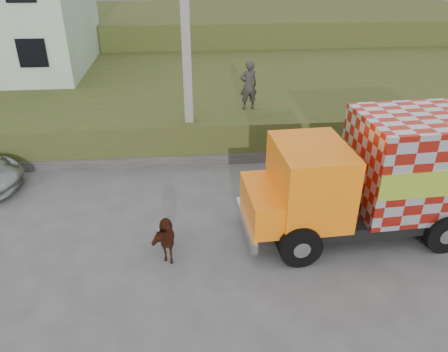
{
  "coord_description": "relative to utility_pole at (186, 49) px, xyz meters",
  "views": [
    {
      "loc": [
        -1.07,
        -10.4,
        7.32
      ],
      "look_at": [
        -0.08,
        0.66,
        1.3
      ],
      "focal_mm": 35.0,
      "sensor_mm": 36.0,
      "label": 1
    }
  ],
  "objects": [
    {
      "name": "ground",
      "position": [
        1.0,
        -4.6,
        -4.08
      ],
      "size": [
        120.0,
        120.0,
        0.0
      ],
      "primitive_type": "plane",
      "color": "#474749",
      "rests_on": "ground"
    },
    {
      "name": "embankment",
      "position": [
        1.0,
        5.4,
        -3.33
      ],
      "size": [
        40.0,
        12.0,
        1.5
      ],
      "primitive_type": "cube",
      "color": "#2F4B19",
      "rests_on": "ground"
    },
    {
      "name": "embankment_far",
      "position": [
        1.0,
        17.4,
        -2.58
      ],
      "size": [
        40.0,
        12.0,
        3.0
      ],
      "primitive_type": "cube",
      "color": "#2F4B19",
      "rests_on": "ground"
    },
    {
      "name": "retaining_strip",
      "position": [
        -1.0,
        -0.4,
        -3.88
      ],
      "size": [
        16.0,
        0.5,
        0.4
      ],
      "primitive_type": "cube",
      "color": "#595651",
      "rests_on": "ground"
    },
    {
      "name": "utility_pole",
      "position": [
        0.0,
        0.0,
        0.0
      ],
      "size": [
        1.2,
        0.3,
        8.0
      ],
      "color": "gray",
      "rests_on": "ground"
    },
    {
      "name": "cargo_truck",
      "position": [
        5.64,
        -5.09,
        -2.32
      ],
      "size": [
        7.77,
        3.03,
        3.41
      ],
      "rotation": [
        0.0,
        0.0,
        0.06
      ],
      "color": "black",
      "rests_on": "ground"
    },
    {
      "name": "cow",
      "position": [
        -0.84,
        -5.72,
        -3.5
      ],
      "size": [
        0.82,
        1.45,
        1.16
      ],
      "primitive_type": "imported",
      "rotation": [
        0.0,
        0.0,
        0.15
      ],
      "color": "black",
      "rests_on": "ground"
    },
    {
      "name": "pedestrian",
      "position": [
        2.32,
        1.12,
        -1.64
      ],
      "size": [
        0.75,
        0.56,
        1.87
      ],
      "primitive_type": "imported",
      "rotation": [
        0.0,
        0.0,
        3.32
      ],
      "color": "#2F2D2A",
      "rests_on": "embankment"
    }
  ]
}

